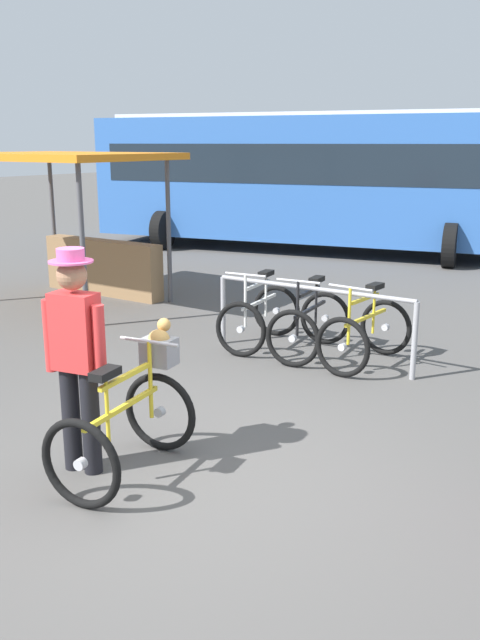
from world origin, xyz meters
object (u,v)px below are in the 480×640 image
(racked_bike_white, at_px, (259,317))
(racked_bike_yellow, at_px, (365,334))
(bus_distant, at_px, (313,174))
(racked_bike_black, at_px, (310,325))
(market_stall, at_px, (81,212))
(person_with_featured_bike, at_px, (77,353))
(featured_bicycle, at_px, (132,411))

(racked_bike_white, xyz_separation_m, racked_bike_yellow, (1.40, 0.04, -0.00))
(racked_bike_white, bearing_deg, bus_distant, 114.38)
(racked_bike_white, distance_m, racked_bike_black, 0.70)
(racked_bike_white, relative_size, market_stall, 0.38)
(racked_bike_white, distance_m, racked_bike_yellow, 1.40)
(racked_bike_white, bearing_deg, person_with_featured_bike, -78.76)
(market_stall, bearing_deg, racked_bike_white, -9.05)
(racked_bike_white, relative_size, person_with_featured_bike, 0.69)
(racked_bike_white, distance_m, person_with_featured_bike, 3.68)
(racked_bike_black, bearing_deg, person_with_featured_bike, -89.88)
(bus_distant, bearing_deg, market_stall, -94.08)
(racked_bike_black, xyz_separation_m, racked_bike_yellow, (0.70, 0.02, -0.00))
(racked_bike_black, relative_size, market_stall, 0.38)
(racked_bike_black, distance_m, featured_bicycle, 3.37)
(racked_bike_yellow, bearing_deg, racked_bike_white, -178.47)
(racked_bike_yellow, relative_size, market_stall, 0.37)
(bus_distant, bearing_deg, featured_bicycle, -67.84)
(featured_bicycle, bearing_deg, person_with_featured_bike, -143.83)
(bus_distant, bearing_deg, person_with_featured_bike, -69.74)
(racked_bike_white, relative_size, racked_bike_yellow, 1.04)
(racked_bike_black, bearing_deg, racked_bike_yellow, 1.53)
(racked_bike_black, relative_size, racked_bike_yellow, 1.03)
(racked_bike_white, xyz_separation_m, bus_distant, (-3.27, 7.21, 1.37))
(racked_bike_yellow, distance_m, market_stall, 5.27)
(racked_bike_white, distance_m, featured_bicycle, 3.49)
(featured_bicycle, bearing_deg, racked_bike_yellow, 83.63)
(person_with_featured_bike, xyz_separation_m, bus_distant, (-3.98, 10.77, 0.79))
(person_with_featured_bike, relative_size, bus_distant, 0.17)
(featured_bicycle, relative_size, market_stall, 0.40)
(racked_bike_yellow, relative_size, bus_distant, 0.11)
(bus_distant, bearing_deg, racked_bike_yellow, -56.95)
(featured_bicycle, bearing_deg, racked_bike_black, 95.53)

